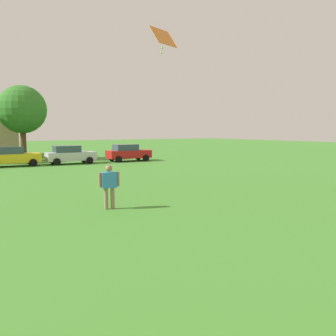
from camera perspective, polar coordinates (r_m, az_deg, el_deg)
ground_plane at (r=27.21m, az=-24.14°, el=-0.65°), size 160.00×160.00×0.00m
adult_bystander at (r=13.29m, az=-9.89°, el=-2.50°), size 0.81×0.42×1.72m
kite at (r=16.09m, az=-0.83°, el=21.02°), size 1.41×0.99×1.15m
parked_car_yellow_1 at (r=31.73m, az=-24.77°, el=1.79°), size 4.30×2.02×1.68m
parked_car_silver_2 at (r=32.24m, az=-16.18°, el=2.19°), size 4.30×2.02×1.68m
parked_car_red_3 at (r=34.00m, az=-6.76°, el=2.60°), size 4.30×2.02×1.68m
tree_far_right at (r=38.38m, az=-23.35°, el=8.99°), size 4.91×4.91×7.66m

